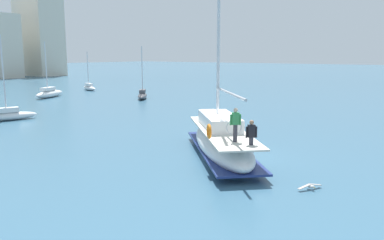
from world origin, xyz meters
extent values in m
plane|color=#38607A|center=(0.00, 0.00, 0.00)|extent=(400.00, 400.00, 0.00)
ellipsoid|color=white|center=(-0.55, 0.53, 0.70)|extent=(8.52, 8.45, 1.40)
cube|color=navy|center=(-0.55, 0.53, 0.39)|extent=(8.40, 8.34, 0.10)
cube|color=beige|center=(-0.55, 0.53, 1.44)|extent=(8.04, 7.98, 0.08)
cube|color=white|center=(-0.04, 1.03, 1.83)|extent=(4.25, 4.23, 0.70)
cylinder|color=silver|center=(0.30, 1.37, 6.65)|extent=(0.16, 0.16, 10.34)
cylinder|color=#B7B7BC|center=(-1.75, -0.65, 3.60)|extent=(4.18, 4.13, 0.12)
cylinder|color=silver|center=(2.59, 3.63, 1.95)|extent=(0.68, 0.68, 0.06)
torus|color=orange|center=(-3.26, -0.49, 1.95)|extent=(0.60, 0.59, 0.70)
cylinder|color=#33333D|center=(-2.60, -1.50, 1.88)|extent=(0.20, 0.20, 0.80)
cube|color=#338C4C|center=(-2.60, -1.50, 2.56)|extent=(0.37, 0.37, 0.56)
sphere|color=beige|center=(-2.60, -1.50, 2.95)|extent=(0.20, 0.20, 0.20)
cylinder|color=#338C4C|center=(-2.75, -1.34, 2.51)|extent=(0.09, 0.09, 0.50)
cylinder|color=#338C4C|center=(-2.45, -1.65, 2.51)|extent=(0.09, 0.09, 0.50)
cylinder|color=#33333D|center=(-2.73, -2.39, 1.66)|extent=(0.20, 0.20, 0.35)
cube|color=black|center=(-2.73, -2.39, 2.11)|extent=(0.37, 0.37, 0.56)
sphere|color=#9E7051|center=(-2.73, -2.39, 2.50)|extent=(0.20, 0.20, 0.20)
cylinder|color=black|center=(-2.88, -2.24, 2.06)|extent=(0.09, 0.09, 0.50)
cylinder|color=black|center=(-2.57, -2.55, 2.06)|extent=(0.09, 0.09, 0.50)
torus|color=silver|center=(-2.43, -1.33, 2.10)|extent=(0.58, 0.58, 0.76)
ellipsoid|color=silver|center=(-1.32, 20.93, 0.34)|extent=(4.32, 2.15, 0.68)
cube|color=silver|center=(-1.52, 20.99, 0.88)|extent=(1.80, 1.10, 0.40)
cylinder|color=silver|center=(-1.62, 21.02, 3.86)|extent=(0.11, 0.11, 6.36)
ellipsoid|color=white|center=(10.64, 33.71, 0.45)|extent=(5.64, 3.60, 0.91)
cube|color=white|center=(10.38, 33.59, 1.11)|extent=(2.40, 1.74, 0.40)
cylinder|color=silver|center=(10.26, 33.53, 3.95)|extent=(0.14, 0.14, 6.09)
ellipsoid|color=silver|center=(19.95, 37.58, 0.33)|extent=(2.10, 4.20, 0.66)
cube|color=silver|center=(20.01, 37.78, 0.86)|extent=(1.07, 1.75, 0.40)
cylinder|color=silver|center=(20.04, 37.87, 3.24)|extent=(0.11, 0.11, 5.16)
ellipsoid|color=#4C4C51|center=(16.60, 23.11, 0.36)|extent=(4.11, 3.65, 0.72)
cube|color=#4C4C51|center=(16.78, 23.26, 0.92)|extent=(1.81, 1.66, 0.40)
cylinder|color=silver|center=(16.86, 23.33, 3.55)|extent=(0.12, 0.12, 5.66)
ellipsoid|color=silver|center=(-2.72, -5.13, 0.14)|extent=(0.32, 0.40, 0.16)
sphere|color=silver|center=(-2.80, -5.29, 0.17)|extent=(0.11, 0.11, 0.11)
cone|color=gold|center=(-2.83, -5.35, 0.16)|extent=(0.07, 0.08, 0.04)
cube|color=#9E9993|center=(-2.45, -5.26, 0.16)|extent=(0.58, 0.39, 0.15)
cube|color=#9E9993|center=(-2.98, -4.99, 0.16)|extent=(0.58, 0.39, 0.15)
cube|color=beige|center=(39.32, 81.35, 11.04)|extent=(7.18, 12.06, 22.09)
camera|label=1|loc=(-17.64, -10.33, 5.46)|focal=36.12mm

